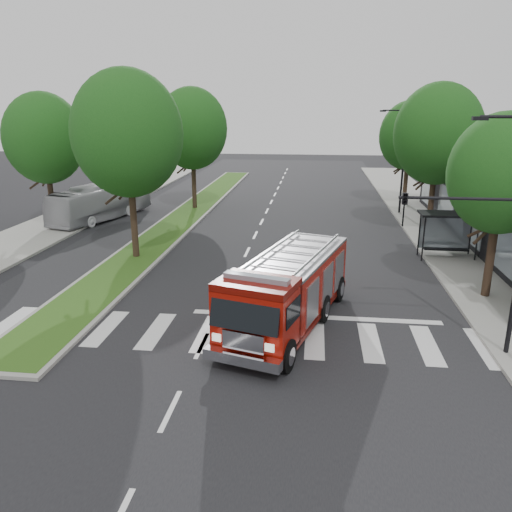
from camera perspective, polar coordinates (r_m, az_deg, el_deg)
The scene contains 15 objects.
ground at distance 21.75m, azimuth -3.88°, elevation -5.44°, with size 140.00×140.00×0.00m, color black.
sidewalk_right at distance 32.06m, azimuth 22.23°, elevation 0.80°, with size 5.00×80.00×0.15m, color gray.
sidewalk_left at distance 35.89m, azimuth -24.17°, elevation 2.18°, with size 5.00×80.00×0.15m, color gray.
median at distance 39.87m, azimuth -7.67°, elevation 4.85°, with size 3.00×50.00×0.15m.
bus_shelter at distance 29.53m, azimuth 21.11°, elevation 3.58°, with size 3.20×1.60×2.61m.
tree_right_near at distance 23.25m, azimuth 26.31°, elevation 8.39°, with size 4.40×4.40×8.05m.
tree_right_mid at distance 34.68m, azimuth 20.08°, elevation 12.95°, with size 5.60×5.60×9.72m.
tree_right_far at distance 44.51m, azimuth 17.14°, elevation 13.00°, with size 5.00×5.00×8.73m.
tree_median_near at distance 27.62m, azimuth -14.47°, elevation 13.36°, with size 5.80×5.80×10.16m.
tree_median_far at distance 41.00m, azimuth -7.32°, elevation 14.24°, with size 5.60×5.60×9.72m.
tree_left_mid at distance 36.49m, azimuth -23.04°, elevation 12.26°, with size 5.20×5.20×9.16m.
streetlight_right_near at distance 17.63m, azimuth 25.83°, elevation 3.50°, with size 4.08×0.22×8.00m.
streetlight_right_far at distance 40.48m, azimuth 16.31°, elevation 10.83°, with size 2.11×0.20×8.00m.
fire_engine at distance 19.16m, azimuth 3.65°, elevation -3.94°, with size 4.92×9.06×3.01m.
city_bus at distance 39.27m, azimuth -17.20°, elevation 5.93°, with size 2.23×9.53×2.65m, color #AEAEB2.
Camera 1 is at (3.82, -19.77, 8.21)m, focal length 35.00 mm.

